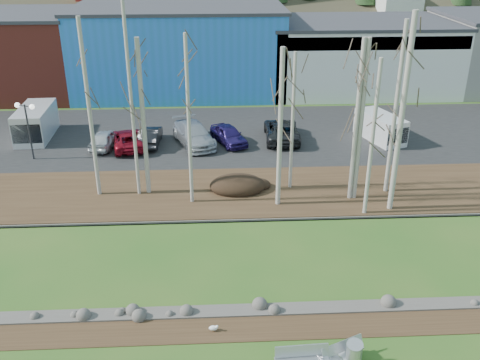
{
  "coord_description": "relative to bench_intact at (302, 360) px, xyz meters",
  "views": [
    {
      "loc": [
        -2.84,
        -15.13,
        14.6
      ],
      "look_at": [
        -1.47,
        11.03,
        2.5
      ],
      "focal_mm": 40.0,
      "sensor_mm": 36.0,
      "label": 1
    }
  ],
  "objects": [
    {
      "name": "van_white",
      "position": [
        9.8,
        23.3,
        0.62
      ],
      "size": [
        3.2,
        4.85,
        1.96
      ],
      "rotation": [
        0.0,
        0.0,
        0.32
      ],
      "color": "white",
      "rests_on": "parking_lot"
    },
    {
      "name": "car_3",
      "position": [
        -4.53,
        23.16,
        0.43
      ],
      "size": [
        3.85,
        5.86,
        1.58
      ],
      "primitive_type": "imported",
      "rotation": [
        0.0,
        0.0,
        0.33
      ],
      "color": "#A3A6AB",
      "rests_on": "parking_lot"
    },
    {
      "name": "seagull",
      "position": [
        -3.21,
        2.27,
        -0.32
      ],
      "size": [
        0.44,
        0.2,
        0.31
      ],
      "rotation": [
        0.0,
        0.0,
        -0.18
      ],
      "color": "gold",
      "rests_on": "ground"
    },
    {
      "name": "birch_5",
      "position": [
        1.68,
        15.29,
        3.87
      ],
      "size": [
        0.2,
        0.2,
        8.43
      ],
      "color": "#B2ABA2",
      "rests_on": "far_bank"
    },
    {
      "name": "street_lamp",
      "position": [
        -15.77,
        20.8,
        2.83
      ],
      "size": [
        1.47,
        0.79,
        4.05
      ],
      "rotation": [
        0.0,
        0.0,
        -0.37
      ],
      "color": "#262628",
      "rests_on": "parking_lot"
    },
    {
      "name": "car_2",
      "position": [
        -9.39,
        22.72,
        0.28
      ],
      "size": [
        3.03,
        4.95,
        1.28
      ],
      "primitive_type": "imported",
      "rotation": [
        0.0,
        0.0,
        3.35
      ],
      "color": "maroon",
      "rests_on": "parking_lot"
    },
    {
      "name": "birch_2",
      "position": [
        -7.09,
        15.03,
        4.33
      ],
      "size": [
        0.27,
        0.27,
        9.35
      ],
      "color": "#B2ABA2",
      "rests_on": "far_bank"
    },
    {
      "name": "car_1",
      "position": [
        -7.8,
        23.25,
        0.31
      ],
      "size": [
        1.56,
        4.1,
        1.33
      ],
      "primitive_type": "imported",
      "rotation": [
        0.0,
        0.0,
        3.1
      ],
      "color": "black",
      "rests_on": "parking_lot"
    },
    {
      "name": "van_grey",
      "position": [
        -16.78,
        25.18,
        0.82
      ],
      "size": [
        2.43,
        5.44,
        2.35
      ],
      "rotation": [
        0.0,
        0.0,
        0.04
      ],
      "color": "silver",
      "rests_on": "parking_lot"
    },
    {
      "name": "birch_3",
      "position": [
        -4.39,
        13.6,
        4.56
      ],
      "size": [
        0.2,
        0.2,
        9.81
      ],
      "color": "#B2ABA2",
      "rests_on": "far_bank"
    },
    {
      "name": "car_0",
      "position": [
        -11.09,
        22.86,
        0.3
      ],
      "size": [
        2.13,
        4.05,
        1.31
      ],
      "primitive_type": "imported",
      "rotation": [
        0.0,
        0.0,
        2.99
      ],
      "color": "silver",
      "rests_on": "parking_lot"
    },
    {
      "name": "birch_9",
      "position": [
        7.51,
        14.43,
        4.8
      ],
      "size": [
        0.25,
        0.25,
        10.29
      ],
      "color": "#B2ABA2",
      "rests_on": "far_bank"
    },
    {
      "name": "parking_lot",
      "position": [
        -0.19,
        25.36,
        -0.43
      ],
      "size": [
        80.0,
        14.0,
        0.14
      ],
      "primitive_type": "cube",
      "color": "black",
      "rests_on": "ground"
    },
    {
      "name": "river",
      "position": [
        -0.19,
        7.56,
        -0.5
      ],
      "size": [
        80.0,
        8.0,
        0.9
      ],
      "primitive_type": null,
      "color": "black",
      "rests_on": "ground"
    },
    {
      "name": "building_white",
      "position": [
        11.81,
        39.34,
        2.92
      ],
      "size": [
        18.36,
        12.24,
        6.8
      ],
      "color": "silver",
      "rests_on": "ground"
    },
    {
      "name": "far_bank",
      "position": [
        -0.19,
        14.86,
        -0.42
      ],
      "size": [
        80.0,
        7.0,
        0.15
      ],
      "primitive_type": "cube",
      "color": "#382616",
      "rests_on": "ground"
    },
    {
      "name": "birch_1",
      "position": [
        -7.66,
        14.84,
        5.67
      ],
      "size": [
        0.2,
        0.2,
        12.04
      ],
      "color": "#B2ABA2",
      "rests_on": "far_bank"
    },
    {
      "name": "near_bank_rocks",
      "position": [
        -0.19,
        3.46,
        -0.5
      ],
      "size": [
        80.0,
        0.8,
        0.5
      ],
      "primitive_type": null,
      "color": "#47423D",
      "rests_on": "ground"
    },
    {
      "name": "dirt_strip",
      "position": [
        -0.19,
        2.46,
        -0.48
      ],
      "size": [
        80.0,
        1.8,
        0.03
      ],
      "primitive_type": "cube",
      "color": "#382616",
      "rests_on": "ground"
    },
    {
      "name": "birch_8",
      "position": [
        5.32,
        13.62,
        4.4
      ],
      "size": [
        0.26,
        0.26,
        9.48
      ],
      "color": "#B2ABA2",
      "rests_on": "far_bank"
    },
    {
      "name": "building_blue",
      "position": [
        -6.19,
        39.36,
        3.66
      ],
      "size": [
        20.4,
        12.24,
        8.3
      ],
      "color": "blue",
      "rests_on": "ground"
    },
    {
      "name": "far_bank_rocks",
      "position": [
        -0.19,
        11.66,
        -0.5
      ],
      "size": [
        80.0,
        0.8,
        0.46
      ],
      "primitive_type": null,
      "color": "#47423D",
      "rests_on": "ground"
    },
    {
      "name": "bench_damaged",
      "position": [
        1.52,
        0.34,
        -0.09
      ],
      "size": [
        1.89,
        1.28,
        0.81
      ],
      "rotation": [
        0.0,
        0.0,
        0.43
      ],
      "color": "#AEB0B3",
      "rests_on": "ground"
    },
    {
      "name": "birch_6",
      "position": [
        5.46,
        11.69,
        4.06
      ],
      "size": [
        0.22,
        0.22,
        8.81
      ],
      "color": "#B2ABA2",
      "rests_on": "far_bank"
    },
    {
      "name": "bench_intact",
      "position": [
        0.0,
        0.0,
        0.0
      ],
      "size": [
        2.01,
        0.71,
        0.99
      ],
      "rotation": [
        0.0,
        0.0,
        0.05
      ],
      "color": "#AEB0B3",
      "rests_on": "ground"
    },
    {
      "name": "car_4",
      "position": [
        -1.91,
        23.15,
        0.33
      ],
      "size": [
        3.14,
        4.37,
        1.38
      ],
      "primitive_type": "imported",
      "rotation": [
        0.0,
        0.0,
        0.42
      ],
      "color": "#251857",
      "rests_on": "parking_lot"
    },
    {
      "name": "dirt_mound",
      "position": [
        -1.63,
        15.08,
        -0.01
      ],
      "size": [
        3.46,
        2.45,
        0.68
      ],
      "primitive_type": "ellipsoid",
      "color": "black",
      "rests_on": "far_bank"
    },
    {
      "name": "car_5",
      "position": [
        2.18,
        23.81,
        0.4
      ],
      "size": [
        2.71,
        5.51,
        1.5
      ],
      "primitive_type": "imported",
      "rotation": [
        0.0,
        0.0,
        3.1
      ],
      "color": "black",
      "rests_on": "parking_lot"
    },
    {
      "name": "birch_4",
      "position": [
        0.65,
        13.04,
        4.22
      ],
      "size": [
        0.27,
        0.27,
        9.14
      ],
      "color": "#B2ABA2",
      "rests_on": "far_bank"
    },
    {
      "name": "birch_0",
      "position": [
        -10.08,
        14.92,
        4.9
      ],
      "size": [
        0.24,
        0.24,
        10.5
      ],
      "color": "#B2ABA2",
      "rests_on": "far_bank"
    },
    {
      "name": "litter_bin",
      "position": [
        1.94,
        0.08,
        0.0
      ],
      "size": [
        0.72,
        0.72,
        1.0
      ],
      "primitive_type": "cylinder",
      "rotation": [
        0.0,
        0.0,
        -0.3
      ],
      "color": "#AEB0B3",
      "rests_on": "ground"
    },
    {
      "name": "birch_10",
      "position": [
        5.06,
        13.62,
        4.4
      ],
      "size": [
        0.26,
        0.26,
        9.48
      ],
      "color": "#B2ABA2",
      "rests_on": "far_bank"
    },
    {
      "name": "birch_7",
      "position": [
        7.06,
        12.14,
        5.18
      ],
      "size": [
        0.31,
        0.31,
        11.05
      ],
      "color": "#B2ABA2",
      "rests_on": "far_bank"
    }
  ]
}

